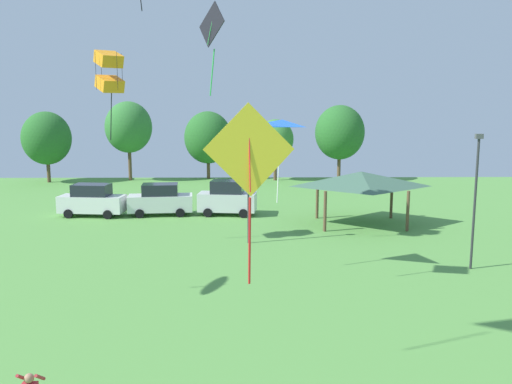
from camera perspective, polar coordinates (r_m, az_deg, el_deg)
The scene contains 15 objects.
kite_flying_0 at distance 30.89m, azimuth -15.20°, elevation 12.13°, with size 1.76×1.78×4.86m.
kite_flying_4 at distance 26.17m, azimuth 2.77°, elevation 5.74°, with size 2.51×2.09×3.31m.
kite_flying_5 at distance 22.19m, azimuth -4.69°, elevation 16.81°, with size 1.10×1.49×3.66m.
kite_flying_7 at distance 10.69m, azimuth -0.69°, elevation 3.70°, with size 1.81×0.47×3.72m.
parked_car_leftmost at distance 40.82m, azimuth -16.87°, elevation -0.86°, with size 4.81×2.29×2.35m.
parked_car_second_from_left at distance 40.04m, azimuth -10.03°, elevation -0.81°, with size 4.77×2.31×2.31m.
parked_car_third_from_left at distance 39.54m, azimuth -3.04°, elevation -0.66°, with size 4.34×2.36×2.56m.
park_pavilion at distance 36.79m, azimuth 10.99°, elevation 1.33°, with size 6.83×5.15×3.60m.
light_post_0 at distance 28.24m, azimuth 22.09°, elevation -0.23°, with size 0.36×0.20×6.65m.
light_post_1 at distance 31.13m, azimuth -0.81°, elevation 0.98°, with size 0.36×0.20×6.33m.
treeline_tree_0 at distance 59.70m, azimuth -21.19°, elevation 5.30°, with size 4.94×4.94×7.28m.
treeline_tree_1 at distance 58.72m, azimuth -13.27°, elevation 6.65°, with size 4.89×4.89×8.31m.
treeline_tree_2 at distance 58.77m, azimuth -5.07°, elevation 5.73°, with size 5.09×5.09×7.26m.
treeline_tree_3 at distance 57.26m, azimuth 2.06°, elevation 5.55°, with size 3.83×3.83×6.45m.
treeline_tree_4 at distance 57.65m, azimuth 8.81°, elevation 6.21°, with size 5.16×5.16×7.92m.
Camera 1 is at (-1.21, 0.72, 8.07)m, focal length 38.00 mm.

